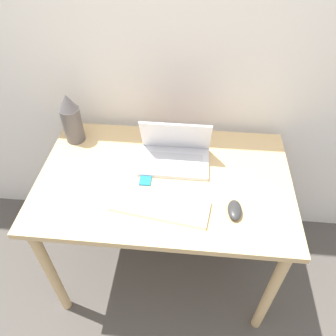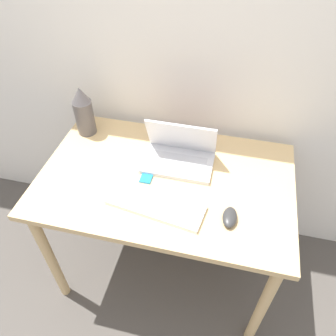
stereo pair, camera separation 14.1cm
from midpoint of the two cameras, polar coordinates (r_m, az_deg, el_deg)
ground_plane at (r=1.99m, az=-3.93°, el=-25.62°), size 12.00×12.00×0.00m
wall_back at (r=1.61m, az=-1.78°, el=21.86°), size 6.00×0.05×2.50m
desk at (r=1.59m, az=-3.17°, el=-4.29°), size 1.17×0.74×0.77m
laptop at (r=1.56m, az=-1.40°, el=2.55°), size 0.33×0.21×0.22m
keyboard at (r=1.39m, az=-4.18°, el=-6.71°), size 0.43×0.20×0.02m
mouse at (r=1.38m, az=8.68°, el=-7.40°), size 0.06×0.11×0.03m
vase at (r=1.73m, az=-18.81°, el=8.04°), size 0.10×0.10×0.27m
mp3_player at (r=1.50m, az=-6.69°, el=-2.39°), size 0.05×0.05×0.01m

